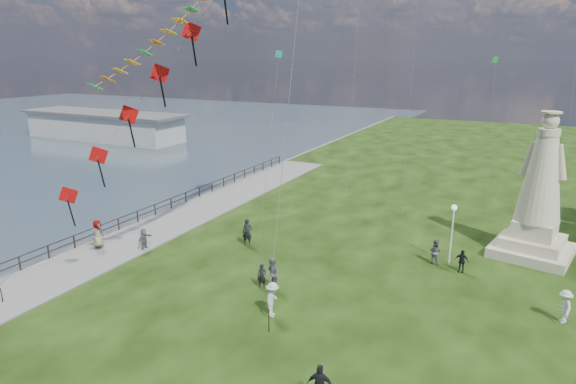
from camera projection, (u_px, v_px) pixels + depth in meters
The scene contains 15 objects.
waterfront at pixel (120, 238), 34.98m from camera, with size 200.00×200.00×1.51m.
pier_pavilion at pixel (104, 125), 78.76m from camera, with size 30.00×8.00×4.40m.
statue at pixel (538, 203), 30.93m from camera, with size 5.47×5.47×9.47m.
lamppost at pixel (453, 221), 29.88m from camera, with size 0.36×0.36×3.89m.
person_0 at pixel (262, 276), 27.14m from camera, with size 0.53×0.35×1.46m, color black.
person_1 at pixel (272, 274), 26.87m from camera, with size 0.94×0.58×1.92m, color #595960.
person_2 at pixel (272, 299), 24.16m from camera, with size 1.18×0.61×1.83m, color silver.
person_5 at pixel (144, 240), 32.50m from camera, with size 1.34×0.58×1.44m, color #595960.
person_6 at pixel (247, 232), 33.31m from camera, with size 0.69×0.45×1.89m, color black.
person_7 at pixel (435, 252), 30.34m from camera, with size 0.80×0.49×1.65m, color #595960.
person_8 at pixel (564, 307), 23.59m from camera, with size 1.11×0.57×1.72m, color silver.
person_9 at pixel (462, 261), 29.18m from camera, with size 0.85×0.44×1.45m, color black.
person_10 at pixel (98, 235), 32.80m from camera, with size 0.93×0.57×1.91m, color #595960.
red_kite_train at pixel (157, 81), 24.43m from camera, with size 11.16×9.35×18.49m.
small_kites at pixel (449, 20), 35.09m from camera, with size 22.97×16.05×29.52m.
Camera 1 is at (10.46, -14.73, 12.68)m, focal length 30.00 mm.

